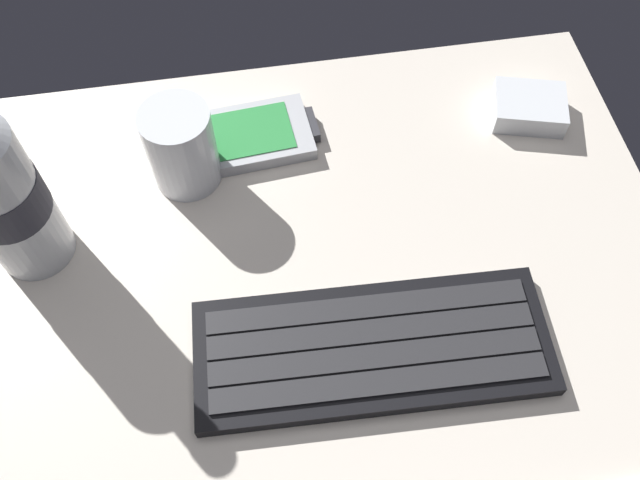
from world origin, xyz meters
TOP-DOWN VIEW (x-y plane):
  - ground_plane at (0.00, -0.23)cm, footprint 64.00×48.00cm
  - keyboard at (2.79, -9.48)cm, footprint 29.46×12.28cm
  - handheld_device at (-4.60, 14.22)cm, footprint 13.21×8.53cm
  - juice_cup at (-11.00, 11.00)cm, footprint 6.40×6.40cm
  - charger_block at (23.41, 13.02)cm, footprint 8.24×7.26cm

SIDE VIEW (x-z plane):
  - ground_plane at x=0.00cm, z-range -2.39..0.41cm
  - handheld_device at x=-4.60cm, z-range -0.02..1.48cm
  - keyboard at x=2.79cm, z-range -0.04..1.66cm
  - charger_block at x=23.41cm, z-range 0.00..2.40cm
  - juice_cup at x=-11.00cm, z-range -0.34..8.16cm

